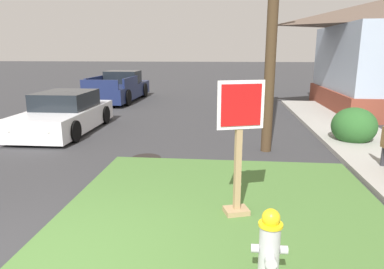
{
  "coord_description": "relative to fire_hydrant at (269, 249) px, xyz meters",
  "views": [
    {
      "loc": [
        2.0,
        -3.35,
        2.52
      ],
      "look_at": [
        1.37,
        2.83,
        1.02
      ],
      "focal_mm": 32.5,
      "sensor_mm": 36.0,
      "label": 1
    }
  ],
  "objects": [
    {
      "name": "sidewalk_strip",
      "position": [
        3.29,
        5.8,
        -0.43
      ],
      "size": [
        2.2,
        16.72,
        0.12
      ],
      "primitive_type": "cube",
      "color": "#9E9B93",
      "rests_on": "ground"
    },
    {
      "name": "parked_sedan_white",
      "position": [
        -5.64,
        7.15,
        0.05
      ],
      "size": [
        1.97,
        4.25,
        1.25
      ],
      "color": "silver",
      "rests_on": "ground"
    },
    {
      "name": "grass_corner_patch",
      "position": [
        -0.47,
        1.62,
        -0.45
      ],
      "size": [
        5.13,
        5.39,
        0.08
      ],
      "primitive_type": "cube",
      "color": "#477033",
      "rests_on": "ground"
    },
    {
      "name": "stop_sign",
      "position": [
        -0.29,
        1.63,
        0.57
      ],
      "size": [
        0.67,
        0.38,
        2.04
      ],
      "color": "#A3845B",
      "rests_on": "grass_corner_patch"
    },
    {
      "name": "shrub_by_curb",
      "position": [
        3.0,
        6.38,
        0.02
      ],
      "size": [
        1.19,
        1.19,
        1.02
      ],
      "primitive_type": "ellipsoid",
      "color": "#285925",
      "rests_on": "ground"
    },
    {
      "name": "fire_hydrant",
      "position": [
        0.0,
        0.0,
        0.0
      ],
      "size": [
        0.38,
        0.34,
        0.86
      ],
      "color": "black",
      "rests_on": "grass_corner_patch"
    },
    {
      "name": "manhole_cover",
      "position": [
        -2.39,
        4.52,
        -0.48
      ],
      "size": [
        0.7,
        0.7,
        0.02
      ],
      "primitive_type": "cylinder",
      "color": "black",
      "rests_on": "ground"
    },
    {
      "name": "pickup_truck_navy",
      "position": [
        -6.05,
        14.23,
        0.13
      ],
      "size": [
        2.12,
        5.36,
        1.48
      ],
      "color": "#19234C",
      "rests_on": "ground"
    }
  ]
}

